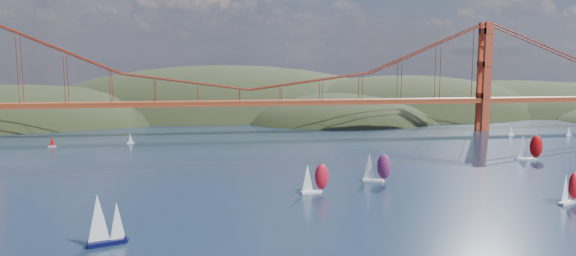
{
  "coord_description": "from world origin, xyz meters",
  "views": [
    {
      "loc": [
        -18.99,
        -91.24,
        40.1
      ],
      "look_at": [
        6.13,
        90.0,
        15.28
      ],
      "focal_mm": 35.0,
      "sensor_mm": 36.0,
      "label": 1
    }
  ],
  "objects_px": {
    "sloop_navy": "(104,220)",
    "racer_1": "(570,187)",
    "racer_3": "(529,147)",
    "racer_rwb": "(376,167)",
    "racer_0": "(314,178)"
  },
  "relations": [
    {
      "from": "sloop_navy",
      "to": "racer_1",
      "type": "bearing_deg",
      "value": -11.65
    },
    {
      "from": "racer_1",
      "to": "racer_3",
      "type": "height_order",
      "value": "racer_3"
    },
    {
      "from": "racer_1",
      "to": "racer_3",
      "type": "bearing_deg",
      "value": 42.34
    },
    {
      "from": "sloop_navy",
      "to": "racer_rwb",
      "type": "xyz_separation_m",
      "value": [
        73.13,
        48.44,
        -0.71
      ]
    },
    {
      "from": "racer_1",
      "to": "sloop_navy",
      "type": "bearing_deg",
      "value": 162.19
    },
    {
      "from": "sloop_navy",
      "to": "racer_1",
      "type": "xyz_separation_m",
      "value": [
        116.69,
        16.63,
        -0.98
      ]
    },
    {
      "from": "sloop_navy",
      "to": "racer_rwb",
      "type": "distance_m",
      "value": 87.72
    },
    {
      "from": "racer_0",
      "to": "racer_1",
      "type": "bearing_deg",
      "value": -26.59
    },
    {
      "from": "racer_0",
      "to": "racer_rwb",
      "type": "relative_size",
      "value": 0.95
    },
    {
      "from": "racer_0",
      "to": "racer_3",
      "type": "xyz_separation_m",
      "value": [
        88.33,
        37.53,
        0.59
      ]
    },
    {
      "from": "sloop_navy",
      "to": "racer_3",
      "type": "height_order",
      "value": "sloop_navy"
    },
    {
      "from": "racer_0",
      "to": "racer_3",
      "type": "height_order",
      "value": "racer_3"
    },
    {
      "from": "racer_0",
      "to": "racer_1",
      "type": "height_order",
      "value": "racer_0"
    },
    {
      "from": "sloop_navy",
      "to": "racer_1",
      "type": "distance_m",
      "value": 117.87
    },
    {
      "from": "racer_0",
      "to": "racer_1",
      "type": "xyz_separation_m",
      "value": [
        65.26,
        -20.33,
        -0.02
      ]
    }
  ]
}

